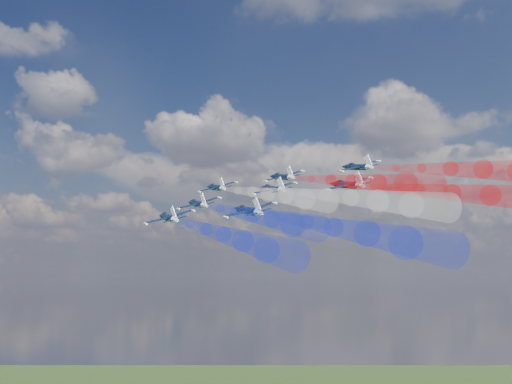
% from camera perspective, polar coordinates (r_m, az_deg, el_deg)
% --- Properties ---
extents(jet_lead, '(17.66, 17.44, 8.94)m').
position_cam_1_polar(jet_lead, '(163.36, -3.63, 0.39)').
color(jet_lead, black).
extents(trail_lead, '(41.69, 36.23, 14.16)m').
position_cam_1_polar(trail_lead, '(134.64, 1.11, -0.18)').
color(trail_lead, white).
extents(jet_inner_left, '(17.66, 17.44, 8.94)m').
position_cam_1_polar(jet_inner_left, '(147.44, -5.33, -1.09)').
color(jet_inner_left, black).
extents(trail_inner_left, '(41.69, 36.23, 14.16)m').
position_cam_1_polar(trail_inner_left, '(118.45, -0.36, -2.11)').
color(trail_inner_left, '#192CDC').
extents(jet_inner_right, '(17.66, 17.44, 8.94)m').
position_cam_1_polar(jet_inner_right, '(154.17, 2.42, 1.38)').
color(jet_inner_right, black).
extents(trail_inner_right, '(41.69, 36.23, 14.16)m').
position_cam_1_polar(trail_inner_right, '(127.10, 8.80, 0.97)').
color(trail_inner_right, red).
extents(jet_outer_left, '(17.66, 17.44, 8.94)m').
position_cam_1_polar(jet_outer_left, '(131.77, -7.98, -2.35)').
color(jet_outer_left, black).
extents(trail_outer_left, '(41.69, 36.23, 14.16)m').
position_cam_1_polar(trail_outer_left, '(102.35, -3.00, -3.90)').
color(trail_outer_left, '#192CDC').
extents(jet_center_third, '(17.66, 17.44, 8.94)m').
position_cam_1_polar(jet_center_third, '(138.21, 1.53, 0.24)').
color(jet_center_third, black).
extents(trail_center_third, '(41.69, 36.23, 14.16)m').
position_cam_1_polar(trail_center_third, '(111.01, 8.62, -0.50)').
color(trail_center_third, white).
extents(jet_outer_right, '(17.66, 17.44, 8.94)m').
position_cam_1_polar(jet_outer_right, '(149.25, 9.29, 2.26)').
color(jet_outer_right, black).
extents(trail_outer_right, '(41.69, 36.23, 14.16)m').
position_cam_1_polar(trail_outer_right, '(124.48, 17.30, 2.00)').
color(trail_outer_right, red).
extents(jet_rear_left, '(17.66, 17.44, 8.94)m').
position_cam_1_polar(jet_rear_left, '(120.00, -0.68, -1.74)').
color(jet_rear_left, black).
extents(trail_rear_left, '(41.69, 36.23, 14.16)m').
position_cam_1_polar(trail_rear_left, '(92.40, 7.17, -3.22)').
color(trail_rear_left, '#192CDC').
extents(jet_rear_right, '(17.66, 17.44, 8.94)m').
position_cam_1_polar(jet_rear_right, '(131.50, 8.34, 0.65)').
color(jet_rear_right, black).
extents(trail_rear_right, '(41.69, 36.23, 14.16)m').
position_cam_1_polar(trail_rear_right, '(106.61, 17.47, -0.03)').
color(trail_rear_right, red).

